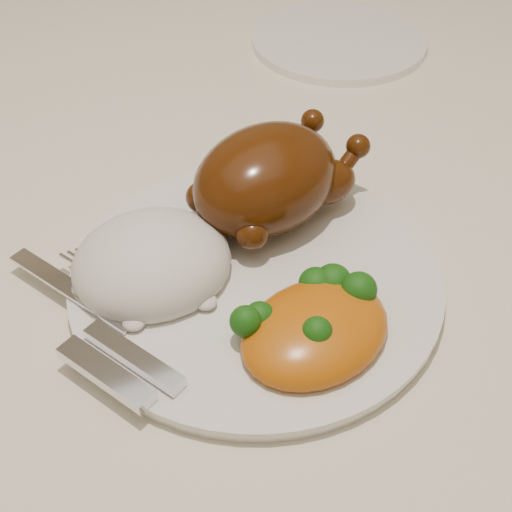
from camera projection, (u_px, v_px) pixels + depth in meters
name	position (u px, v px, depth m)	size (l,w,h in m)	color
dining_table	(80.00, 293.00, 0.72)	(1.60, 0.90, 0.76)	brown
tablecloth	(67.00, 239.00, 0.67)	(1.73, 1.03, 0.18)	beige
dinner_plate	(256.00, 280.00, 0.58)	(0.30, 0.30, 0.01)	silver
side_plate	(339.00, 40.00, 0.89)	(0.22, 0.22, 0.01)	silver
roast_chicken	(269.00, 177.00, 0.60)	(0.18, 0.14, 0.09)	#4F2408
rice_mound	(152.00, 264.00, 0.56)	(0.14, 0.12, 0.07)	white
mac_and_cheese	(317.00, 323.00, 0.52)	(0.14, 0.12, 0.05)	orange
cutlery	(107.00, 338.00, 0.52)	(0.09, 0.20, 0.01)	silver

